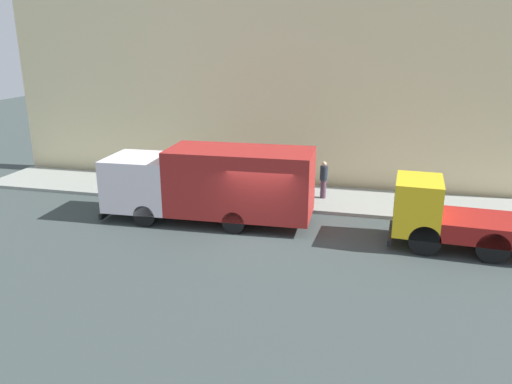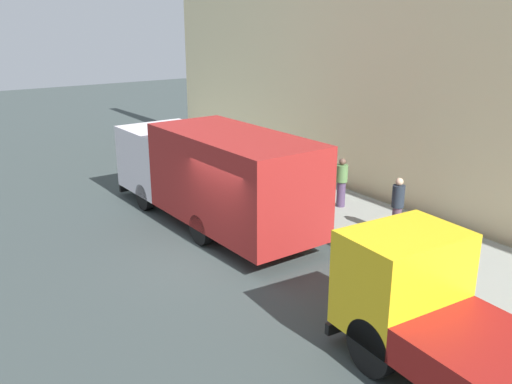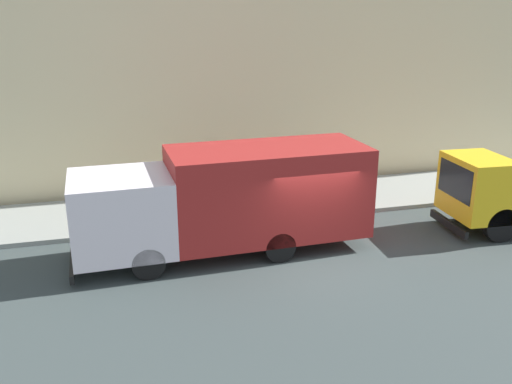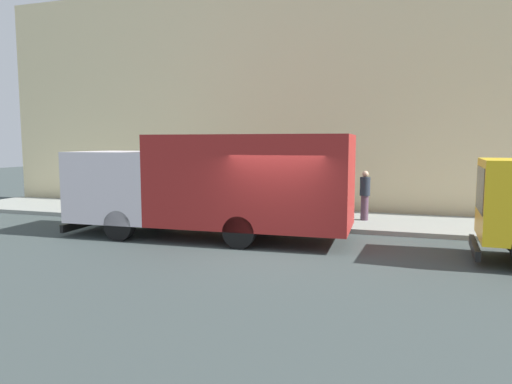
{
  "view_description": "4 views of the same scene",
  "coord_description": "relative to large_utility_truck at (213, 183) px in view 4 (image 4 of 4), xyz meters",
  "views": [
    {
      "loc": [
        -17.08,
        -4.04,
        7.21
      ],
      "look_at": [
        1.49,
        0.5,
        1.26
      ],
      "focal_mm": 35.05,
      "sensor_mm": 36.0,
      "label": 1
    },
    {
      "loc": [
        -6.82,
        -11.78,
        6.18
      ],
      "look_at": [
        1.49,
        0.36,
        1.47
      ],
      "focal_mm": 38.75,
      "sensor_mm": 36.0,
      "label": 2
    },
    {
      "loc": [
        -13.42,
        5.32,
        6.68
      ],
      "look_at": [
        1.37,
        1.37,
        1.68
      ],
      "focal_mm": 38.61,
      "sensor_mm": 36.0,
      "label": 3
    },
    {
      "loc": [
        -11.32,
        -3.11,
        2.82
      ],
      "look_at": [
        1.35,
        0.97,
        1.39
      ],
      "focal_mm": 32.38,
      "sensor_mm": 36.0,
      "label": 4
    }
  ],
  "objects": [
    {
      "name": "traffic_cone_orange",
      "position": [
        2.55,
        3.0,
        -1.15
      ],
      "size": [
        0.49,
        0.49,
        0.71
      ],
      "primitive_type": "cone",
      "color": "orange",
      "rests_on": "sidewalk"
    },
    {
      "name": "pedestrian_third",
      "position": [
        3.68,
        -4.09,
        -0.59
      ],
      "size": [
        0.43,
        0.43,
        1.71
      ],
      "rotation": [
        0.0,
        0.0,
        1.81
      ],
      "color": "#513849",
      "rests_on": "sidewalk"
    },
    {
      "name": "street_sign_post",
      "position": [
        2.19,
        -0.23,
        -0.08
      ],
      "size": [
        0.44,
        0.08,
        2.39
      ],
      "color": "#4C5156",
      "rests_on": "sidewalk"
    },
    {
      "name": "pedestrian_walking",
      "position": [
        2.7,
        1.43,
        -0.64
      ],
      "size": [
        0.55,
        0.55,
        1.65
      ],
      "rotation": [
        0.0,
        0.0,
        0.63
      ],
      "color": "#57454B",
      "rests_on": "sidewalk"
    },
    {
      "name": "building_facade",
      "position": [
        6.09,
        -2.25,
        3.04
      ],
      "size": [
        0.5,
        30.0,
        9.37
      ],
      "primitive_type": "cube",
      "color": "beige",
      "rests_on": "ground"
    },
    {
      "name": "pedestrian_standing",
      "position": [
        4.09,
        -1.34,
        -0.64
      ],
      "size": [
        0.54,
        0.54,
        1.63
      ],
      "rotation": [
        0.0,
        0.0,
        0.73
      ],
      "color": "#4B395A",
      "rests_on": "sidewalk"
    },
    {
      "name": "large_utility_truck",
      "position": [
        0.0,
        0.0,
        0.0
      ],
      "size": [
        2.79,
        8.54,
        3.04
      ],
      "rotation": [
        0.0,
        0.0,
        0.03
      ],
      "color": "white",
      "rests_on": "ground"
    },
    {
      "name": "sidewalk",
      "position": [
        3.71,
        -2.25,
        -1.57
      ],
      "size": [
        3.75,
        30.0,
        0.15
      ],
      "primitive_type": "cube",
      "color": "gray",
      "rests_on": "ground"
    },
    {
      "name": "ground",
      "position": [
        -1.17,
        -2.25,
        -1.65
      ],
      "size": [
        80.0,
        80.0,
        0.0
      ],
      "primitive_type": "plane",
      "color": "#37403F"
    }
  ]
}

